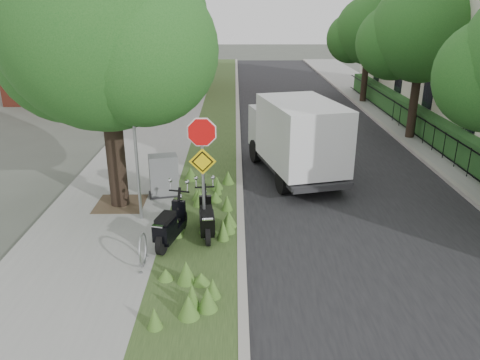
# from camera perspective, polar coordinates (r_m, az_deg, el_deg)

# --- Properties ---
(ground) EXTENTS (120.00, 120.00, 0.00)m
(ground) POSITION_cam_1_polar(r_m,az_deg,el_deg) (11.28, 2.75, -9.15)
(ground) COLOR #4C5147
(ground) RESTS_ON ground
(sidewalk_near) EXTENTS (3.50, 60.00, 0.12)m
(sidewalk_near) POSITION_cam_1_polar(r_m,az_deg,el_deg) (20.84, -10.60, 4.96)
(sidewalk_near) COLOR gray
(sidewalk_near) RESTS_ON ground
(verge) EXTENTS (2.00, 60.00, 0.12)m
(verge) POSITION_cam_1_polar(r_m,az_deg,el_deg) (20.54, -3.00, 5.06)
(verge) COLOR #2B401B
(verge) RESTS_ON ground
(kerb_near) EXTENTS (0.20, 60.00, 0.13)m
(kerb_near) POSITION_cam_1_polar(r_m,az_deg,el_deg) (20.52, -0.20, 5.09)
(kerb_near) COLOR #9E9991
(kerb_near) RESTS_ON ground
(road) EXTENTS (7.00, 60.00, 0.01)m
(road) POSITION_cam_1_polar(r_m,az_deg,el_deg) (20.86, 9.50, 4.89)
(road) COLOR black
(road) RESTS_ON ground
(kerb_far) EXTENTS (0.20, 60.00, 0.13)m
(kerb_far) POSITION_cam_1_polar(r_m,az_deg,el_deg) (21.73, 18.67, 4.87)
(kerb_far) COLOR #9E9991
(kerb_far) RESTS_ON ground
(footpath_far) EXTENTS (3.20, 60.00, 0.12)m
(footpath_far) POSITION_cam_1_polar(r_m,az_deg,el_deg) (22.35, 22.80, 4.74)
(footpath_far) COLOR gray
(footpath_far) RESTS_ON ground
(street_tree_main) EXTENTS (6.21, 5.54, 7.66)m
(street_tree_main) POSITION_cam_1_polar(r_m,az_deg,el_deg) (13.10, -16.53, 16.39)
(street_tree_main) COLOR black
(street_tree_main) RESTS_ON ground
(bare_post) EXTENTS (0.08, 0.08, 4.00)m
(bare_post) POSITION_cam_1_polar(r_m,az_deg,el_deg) (12.35, -12.59, 3.79)
(bare_post) COLOR #A5A8AD
(bare_post) RESTS_ON ground
(bike_hoop) EXTENTS (0.06, 0.78, 0.77)m
(bike_hoop) POSITION_cam_1_polar(r_m,az_deg,el_deg) (10.70, -11.78, -8.35)
(bike_hoop) COLOR #A5A8AD
(bike_hoop) RESTS_ON ground
(sign_assembly) EXTENTS (0.94, 0.08, 3.22)m
(sign_assembly) POSITION_cam_1_polar(r_m,az_deg,el_deg) (10.88, -4.61, 3.07)
(sign_assembly) COLOR #A5A8AD
(sign_assembly) RESTS_ON ground
(fence_far) EXTENTS (0.04, 24.00, 1.00)m
(fence_far) POSITION_cam_1_polar(r_m,az_deg,el_deg) (21.82, 20.59, 6.35)
(fence_far) COLOR black
(fence_far) RESTS_ON ground
(hedge_far) EXTENTS (1.00, 24.00, 1.10)m
(hedge_far) POSITION_cam_1_polar(r_m,az_deg,el_deg) (22.08, 22.30, 6.28)
(hedge_far) COLOR #18451F
(hedge_far) RESTS_ON footpath_far
(brick_building) EXTENTS (9.40, 10.40, 8.30)m
(brick_building) POSITION_cam_1_polar(r_m,az_deg,el_deg) (33.00, -16.99, 17.51)
(brick_building) COLOR maroon
(brick_building) RESTS_ON ground
(far_tree_b) EXTENTS (4.83, 4.31, 6.56)m
(far_tree_b) POSITION_cam_1_polar(r_m,az_deg,el_deg) (21.24, 21.16, 16.09)
(far_tree_b) COLOR black
(far_tree_b) RESTS_ON ground
(far_tree_c) EXTENTS (4.37, 3.89, 5.93)m
(far_tree_c) POSITION_cam_1_polar(r_m,az_deg,el_deg) (28.86, 15.30, 16.80)
(far_tree_c) COLOR black
(far_tree_c) RESTS_ON ground
(scooter_near) EXTENTS (0.47, 1.73, 0.82)m
(scooter_near) POSITION_cam_1_polar(r_m,az_deg,el_deg) (11.68, -4.08, -5.20)
(scooter_near) COLOR black
(scooter_near) RESTS_ON ground
(scooter_far) EXTENTS (0.68, 1.78, 0.86)m
(scooter_far) POSITION_cam_1_polar(r_m,az_deg,el_deg) (11.39, -8.68, -5.99)
(scooter_far) COLOR black
(scooter_far) RESTS_ON ground
(box_truck) EXTENTS (3.06, 5.37, 2.29)m
(box_truck) POSITION_cam_1_polar(r_m,az_deg,el_deg) (15.84, 6.84, 5.54)
(box_truck) COLOR #262628
(box_truck) RESTS_ON ground
(utility_cabinet) EXTENTS (1.06, 0.83, 1.26)m
(utility_cabinet) POSITION_cam_1_polar(r_m,az_deg,el_deg) (14.30, -9.27, 0.47)
(utility_cabinet) COLOR #262628
(utility_cabinet) RESTS_ON ground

